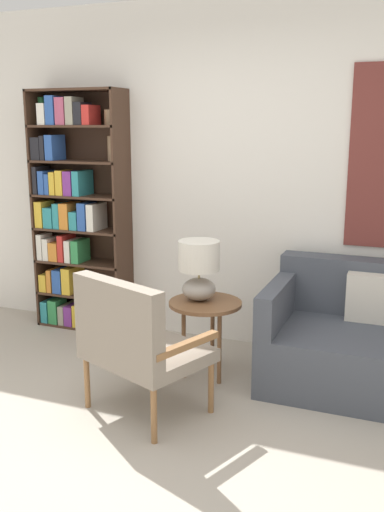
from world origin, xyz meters
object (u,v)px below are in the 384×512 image
object	(u,v)px
bookshelf	(73,216)
table_lamp	(199,267)
side_table	(205,310)
armchair	(134,338)

from	to	relation	value
bookshelf	table_lamp	size ratio (longest dim) A/B	4.83
bookshelf	side_table	size ratio (longest dim) A/B	3.68
side_table	armchair	bearing A→B (deg)	-105.77
side_table	bookshelf	bearing A→B (deg)	157.79
bookshelf	armchair	distance (m)	1.84
bookshelf	table_lamp	world-z (taller)	bookshelf
armchair	side_table	distance (m)	0.72
armchair	side_table	bearing A→B (deg)	74.23
bookshelf	table_lamp	distance (m)	1.49
bookshelf	table_lamp	xyz separation A→B (m)	(1.37, -0.56, -0.20)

